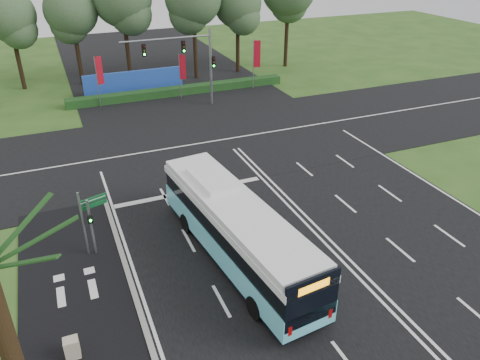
% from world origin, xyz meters
% --- Properties ---
extents(ground, '(120.00, 120.00, 0.00)m').
position_xyz_m(ground, '(0.00, 0.00, 0.00)').
color(ground, '#2A511B').
rests_on(ground, ground).
extents(road_main, '(20.00, 120.00, 0.04)m').
position_xyz_m(road_main, '(0.00, 0.00, 0.02)').
color(road_main, black).
rests_on(road_main, ground).
extents(road_cross, '(120.00, 14.00, 0.05)m').
position_xyz_m(road_cross, '(0.00, 12.00, 0.03)').
color(road_cross, black).
rests_on(road_cross, ground).
extents(bike_path, '(5.00, 18.00, 0.06)m').
position_xyz_m(bike_path, '(-12.50, -3.00, 0.03)').
color(bike_path, black).
rests_on(bike_path, ground).
extents(kerb_strip, '(0.25, 18.00, 0.12)m').
position_xyz_m(kerb_strip, '(-10.10, -3.00, 0.06)').
color(kerb_strip, gray).
rests_on(kerb_strip, ground).
extents(city_bus, '(3.90, 12.53, 3.54)m').
position_xyz_m(city_bus, '(-4.83, -2.44, 1.78)').
color(city_bus, '#64D3E7').
rests_on(city_bus, ground).
extents(pedestrian_signal, '(0.26, 0.41, 3.20)m').
position_xyz_m(pedestrian_signal, '(-11.30, 0.70, 1.75)').
color(pedestrian_signal, gray).
rests_on(pedestrian_signal, ground).
extents(street_sign, '(1.36, 0.50, 3.64)m').
position_xyz_m(street_sign, '(-11.34, 0.95, 2.32)').
color(street_sign, gray).
rests_on(street_sign, ground).
extents(utility_cabinet, '(0.57, 0.48, 0.94)m').
position_xyz_m(utility_cabinet, '(-12.98, -5.68, 0.47)').
color(utility_cabinet, '#BAAF96').
rests_on(utility_cabinet, ground).
extents(banner_flag_left, '(0.67, 0.28, 4.76)m').
position_xyz_m(banner_flag_left, '(-7.64, 23.82, 3.09)').
color(banner_flag_left, gray).
rests_on(banner_flag_left, ground).
extents(banner_flag_mid, '(0.62, 0.23, 4.36)m').
position_xyz_m(banner_flag_mid, '(-0.01, 23.17, 2.85)').
color(banner_flag_mid, gray).
rests_on(banner_flag_mid, ground).
extents(banner_flag_right, '(0.72, 0.25, 5.03)m').
position_xyz_m(banner_flag_right, '(7.90, 23.47, 3.26)').
color(banner_flag_right, gray).
rests_on(banner_flag_right, ground).
extents(traffic_light_gantry, '(8.41, 0.28, 7.00)m').
position_xyz_m(traffic_light_gantry, '(0.21, 20.50, 4.66)').
color(traffic_light_gantry, gray).
rests_on(traffic_light_gantry, ground).
extents(hedge, '(22.00, 1.20, 0.80)m').
position_xyz_m(hedge, '(0.00, 24.50, 0.40)').
color(hedge, '#183714').
rests_on(hedge, ground).
extents(blue_hoarding, '(10.00, 0.30, 2.20)m').
position_xyz_m(blue_hoarding, '(-4.00, 27.00, 1.10)').
color(blue_hoarding, blue).
rests_on(blue_hoarding, ground).
extents(eucalyptus_row, '(41.86, 8.53, 12.31)m').
position_xyz_m(eucalyptus_row, '(-2.92, 31.00, 8.35)').
color(eucalyptus_row, black).
rests_on(eucalyptus_row, ground).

